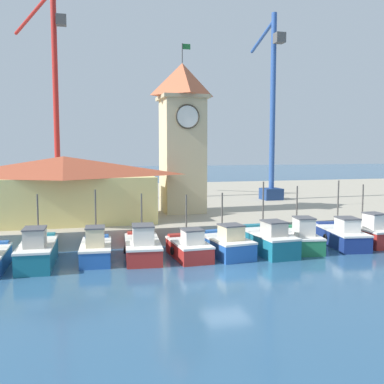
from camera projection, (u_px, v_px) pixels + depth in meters
ground_plane at (226, 272)px, 24.30m from camera, size 300.00×300.00×0.00m
quay_wharf at (146, 203)px, 50.52m from camera, size 120.00×40.00×1.27m
fishing_boat_left_outer at (37, 251)px, 25.75m from camera, size 2.19×5.33×4.04m
fishing_boat_left_inner at (96, 249)px, 26.81m from camera, size 2.16×4.54×4.22m
fishing_boat_mid_left at (143, 246)px, 27.44m from camera, size 2.58×5.39×3.90m
fishing_boat_center at (189, 247)px, 27.51m from camera, size 2.16×4.29×3.84m
fishing_boat_mid_right at (226, 244)px, 28.14m from camera, size 2.64×4.62×3.91m
fishing_boat_right_inner at (267, 240)px, 28.93m from camera, size 2.25×5.31×4.55m
fishing_boat_right_outer at (300, 238)px, 29.92m from camera, size 2.55×4.98×4.17m
fishing_boat_far_right at (341, 235)px, 30.92m from camera, size 2.77×5.49×4.48m
fishing_boat_end_right at (367, 233)px, 31.56m from camera, size 1.95×4.49×4.16m
clock_tower at (182, 134)px, 38.00m from camera, size 3.89×3.89×14.15m
warehouse_left at (64, 188)px, 33.53m from camera, size 13.37×7.08×4.86m
port_crane_near at (55, 119)px, 45.65m from camera, size 5.63×7.89×21.20m
port_crane_far at (272, 129)px, 47.38m from camera, size 2.00×7.88×19.38m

